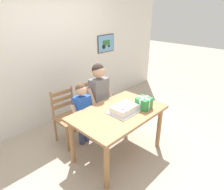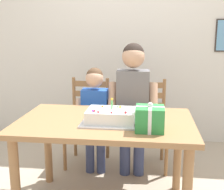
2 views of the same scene
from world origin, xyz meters
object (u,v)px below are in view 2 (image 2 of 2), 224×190
object	(u,v)px
dining_table	(105,133)
child_younger	(95,111)
birthday_cake	(111,116)
chair_left	(88,121)
gift_box_red_large	(150,119)
chair_right	(146,124)
child_older	(133,97)

from	to	relation	value
dining_table	child_younger	bearing A→B (deg)	107.81
birthday_cake	child_younger	bearing A→B (deg)	110.45
chair_left	birthday_cake	bearing A→B (deg)	-67.48
dining_table	birthday_cake	distance (m)	0.17
gift_box_red_large	chair_right	bearing A→B (deg)	91.59
child_younger	birthday_cake	bearing A→B (deg)	-69.55
gift_box_red_large	dining_table	bearing A→B (deg)	149.72
dining_table	gift_box_red_large	world-z (taller)	gift_box_red_large
dining_table	child_younger	distance (m)	0.63
gift_box_red_large	child_older	bearing A→B (deg)	101.61
dining_table	chair_right	xyz separation A→B (m)	(0.31, 0.83, -0.18)
chair_left	dining_table	bearing A→B (deg)	-69.16
chair_left	child_older	bearing A→B (deg)	-25.03
dining_table	chair_left	distance (m)	0.90
dining_table	child_older	world-z (taller)	child_older
gift_box_red_large	chair_left	distance (m)	1.27
birthday_cake	chair_left	size ratio (longest dim) A/B	0.48
birthday_cake	chair_left	world-z (taller)	birthday_cake
chair_right	dining_table	bearing A→B (deg)	-110.78
dining_table	chair_left	size ratio (longest dim) A/B	1.48
birthday_cake	gift_box_red_large	world-z (taller)	gift_box_red_large
birthday_cake	chair_right	distance (m)	0.98
birthday_cake	child_older	world-z (taller)	child_older
birthday_cake	gift_box_red_large	bearing A→B (deg)	-25.46
chair_left	gift_box_red_large	bearing A→B (deg)	-57.38
gift_box_red_large	child_older	size ratio (longest dim) A/B	0.15
chair_left	child_younger	bearing A→B (deg)	-61.86
gift_box_red_large	child_younger	bearing A→B (deg)	123.83
birthday_cake	child_older	distance (m)	0.67
birthday_cake	child_younger	xyz separation A→B (m)	(-0.25, 0.66, -0.14)
chair_right	gift_box_red_large	bearing A→B (deg)	-88.41
chair_right	child_older	bearing A→B (deg)	-120.40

